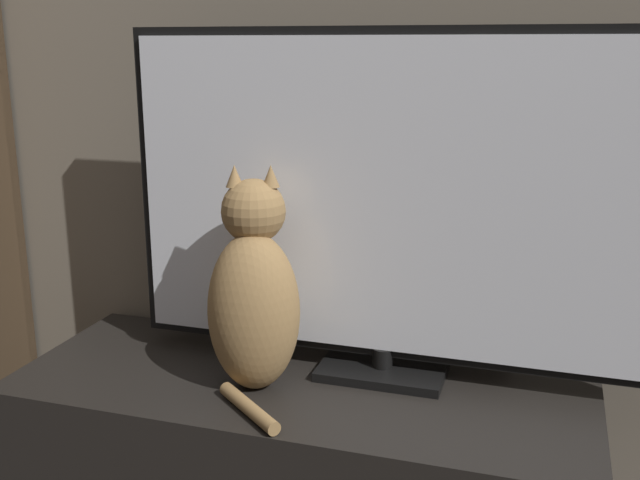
{
  "coord_description": "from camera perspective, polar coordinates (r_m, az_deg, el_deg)",
  "views": [
    {
      "loc": [
        0.48,
        -0.46,
        1.12
      ],
      "look_at": [
        0.04,
        0.95,
        0.73
      ],
      "focal_mm": 42.0,
      "sensor_mm": 36.0,
      "label": 1
    }
  ],
  "objects": [
    {
      "name": "tv_stand",
      "position": [
        1.74,
        -1.49,
        -16.96
      ],
      "size": [
        1.24,
        0.49,
        0.42
      ],
      "color": "black",
      "rests_on": "ground_plane"
    },
    {
      "name": "tv",
      "position": [
        1.55,
        5.08,
        2.62
      ],
      "size": [
        1.13,
        0.16,
        0.74
      ],
      "color": "black",
      "rests_on": "tv_stand"
    },
    {
      "name": "cat",
      "position": [
        1.55,
        -5.05,
        -4.25
      ],
      "size": [
        0.24,
        0.31,
        0.47
      ],
      "rotation": [
        0.0,
        0.0,
        0.28
      ],
      "color": "#997547",
      "rests_on": "tv_stand"
    }
  ]
}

